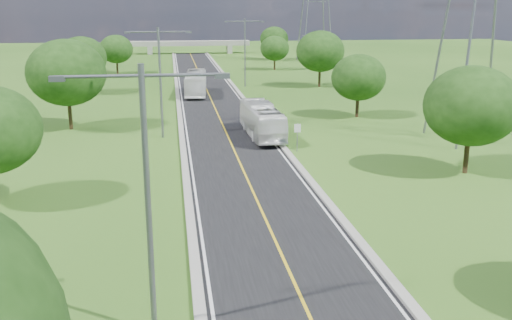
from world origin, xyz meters
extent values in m
plane|color=#284D15|center=(0.00, 60.00, 0.00)|extent=(260.00, 260.00, 0.00)
cube|color=black|center=(0.00, 66.00, 0.03)|extent=(8.00, 150.00, 0.06)
cube|color=gray|center=(-4.25, 66.00, 0.11)|extent=(0.50, 150.00, 0.22)
cube|color=gray|center=(4.25, 66.00, 0.11)|extent=(0.50, 150.00, 0.22)
cylinder|color=slate|center=(5.20, 38.00, 1.20)|extent=(0.08, 0.08, 2.40)
cube|color=white|center=(5.20, 37.97, 2.00)|extent=(0.55, 0.04, 0.70)
cube|color=gray|center=(-10.00, 140.00, 1.00)|extent=(1.20, 3.00, 2.00)
cube|color=gray|center=(10.00, 140.00, 1.00)|extent=(1.20, 3.00, 2.00)
cube|color=gray|center=(0.00, 140.00, 2.60)|extent=(30.00, 3.00, 1.20)
cylinder|color=slate|center=(-6.00, 12.00, 5.00)|extent=(0.22, 0.22, 10.00)
cylinder|color=slate|center=(-7.40, 12.00, 9.60)|extent=(2.80, 0.12, 0.12)
cylinder|color=slate|center=(-4.60, 12.00, 9.60)|extent=(2.80, 0.12, 0.12)
cube|color=slate|center=(-8.70, 12.00, 9.55)|extent=(0.50, 0.25, 0.18)
cube|color=slate|center=(-3.30, 12.00, 9.55)|extent=(0.50, 0.25, 0.18)
cylinder|color=slate|center=(-6.00, 45.00, 5.00)|extent=(0.22, 0.22, 10.00)
cylinder|color=slate|center=(-7.40, 45.00, 9.60)|extent=(2.80, 0.12, 0.12)
cylinder|color=slate|center=(-4.60, 45.00, 9.60)|extent=(2.80, 0.12, 0.12)
cube|color=slate|center=(-8.70, 45.00, 9.55)|extent=(0.50, 0.25, 0.18)
cube|color=slate|center=(-3.30, 45.00, 9.55)|extent=(0.50, 0.25, 0.18)
cylinder|color=slate|center=(6.00, 78.00, 5.00)|extent=(0.22, 0.22, 10.00)
cylinder|color=slate|center=(4.60, 78.00, 9.60)|extent=(2.80, 0.12, 0.12)
cylinder|color=slate|center=(7.40, 78.00, 9.60)|extent=(2.80, 0.12, 0.12)
cube|color=slate|center=(3.30, 78.00, 9.55)|extent=(0.50, 0.25, 0.18)
cube|color=slate|center=(8.70, 78.00, 9.55)|extent=(0.50, 0.25, 0.18)
cylinder|color=black|center=(-15.00, 50.00, 1.62)|extent=(0.36, 0.36, 3.24)
ellipsoid|color=#18380F|center=(-15.00, 50.00, 5.58)|extent=(7.56, 7.56, 6.43)
cylinder|color=black|center=(-17.00, 74.00, 1.44)|extent=(0.36, 0.36, 2.88)
ellipsoid|color=#18380F|center=(-17.00, 74.00, 4.96)|extent=(6.72, 6.72, 5.71)
cylinder|color=black|center=(-14.50, 98.00, 1.26)|extent=(0.36, 0.36, 2.52)
ellipsoid|color=#18380F|center=(-14.50, 98.00, 4.34)|extent=(5.88, 5.88, 5.00)
cylinder|color=black|center=(16.00, 30.00, 1.44)|extent=(0.36, 0.36, 2.88)
ellipsoid|color=#18380F|center=(16.00, 30.00, 4.96)|extent=(6.72, 6.72, 5.71)
cylinder|color=black|center=(15.00, 52.00, 1.26)|extent=(0.36, 0.36, 2.52)
ellipsoid|color=#18380F|center=(15.00, 52.00, 4.34)|extent=(5.88, 5.88, 5.00)
cylinder|color=black|center=(17.00, 76.00, 1.53)|extent=(0.36, 0.36, 3.06)
ellipsoid|color=#18380F|center=(17.00, 76.00, 5.27)|extent=(7.14, 7.14, 6.07)
cylinder|color=black|center=(14.50, 100.00, 1.17)|extent=(0.36, 0.36, 2.34)
ellipsoid|color=#18380F|center=(14.50, 100.00, 4.03)|extent=(5.46, 5.46, 4.64)
cylinder|color=black|center=(18.00, 120.00, 1.35)|extent=(0.36, 0.36, 2.70)
ellipsoid|color=#18380F|center=(18.00, 120.00, 4.65)|extent=(6.30, 6.30, 5.36)
imported|color=white|center=(3.14, 43.94, 1.56)|extent=(2.85, 10.84, 3.00)
imported|color=white|center=(-1.72, 70.43, 1.64)|extent=(3.48, 11.48, 3.15)
camera|label=1|loc=(-5.02, -7.32, 11.86)|focal=40.00mm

